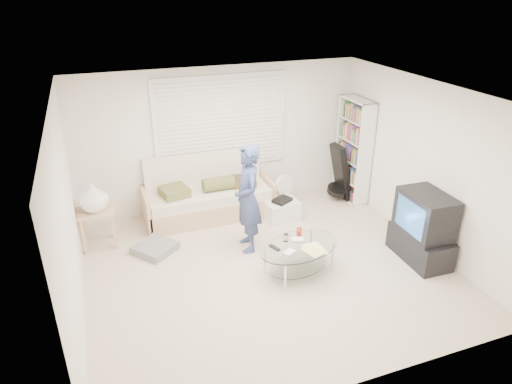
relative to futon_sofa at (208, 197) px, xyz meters
name	(u,v)px	position (x,y,z in m)	size (l,w,h in m)	color
ground	(268,268)	(0.38, -1.88, -0.35)	(5.00, 5.00, 0.00)	#BCAA92
room_shell	(256,150)	(0.38, -1.40, 1.28)	(5.02, 4.52, 2.51)	white
window_blinds	(221,123)	(0.38, 0.32, 1.20)	(2.32, 0.08, 1.62)	silver
futon_sofa	(208,197)	(0.00, 0.00, 0.00)	(2.20, 0.89, 1.07)	tan
grey_floor_pillow	(155,248)	(-1.07, -0.88, -0.29)	(0.54, 0.54, 0.12)	slate
side_table	(94,199)	(-1.84, -0.41, 0.45)	(0.55, 0.44, 1.08)	tan
bookshelf	(353,150)	(2.70, -0.22, 0.59)	(0.30, 0.80, 1.89)	white
guitar_case	(340,176)	(2.45, -0.24, 0.12)	(0.41, 0.40, 1.07)	black
floor_fan	(283,189)	(1.34, -0.19, 0.02)	(0.39, 0.26, 0.64)	white
storage_bin	(282,210)	(1.14, -0.59, -0.17)	(0.58, 0.43, 0.39)	white
tv_unit	(423,228)	(2.57, -2.41, 0.16)	(0.56, 0.98, 1.05)	black
coffee_table	(299,251)	(0.74, -2.13, 0.01)	(1.35, 1.03, 0.57)	silver
standing_person	(248,199)	(0.30, -1.25, 0.48)	(0.61, 0.40, 1.67)	navy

